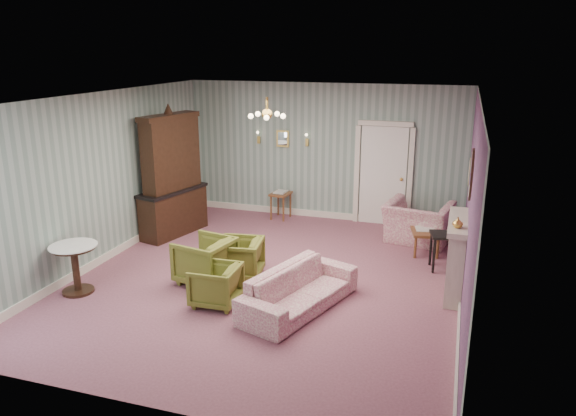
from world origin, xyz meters
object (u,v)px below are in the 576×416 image
(wingback_chair, at_px, (419,216))
(coffee_table, at_px, (424,239))
(fireplace, at_px, (456,256))
(olive_chair_a, at_px, (216,283))
(sofa_chintz, at_px, (299,283))
(pedestal_table, at_px, (76,269))
(olive_chair_c, at_px, (240,256))
(olive_chair_b, at_px, (205,258))
(side_table_black, at_px, (443,252))
(dresser, at_px, (171,172))

(wingback_chair, height_order, coffee_table, wingback_chair)
(wingback_chair, height_order, fireplace, fireplace)
(olive_chair_a, height_order, fireplace, fireplace)
(sofa_chintz, distance_m, pedestal_table, 3.42)
(olive_chair_c, relative_size, coffee_table, 0.82)
(olive_chair_b, distance_m, coffee_table, 4.05)
(olive_chair_b, relative_size, pedestal_table, 1.05)
(sofa_chintz, distance_m, coffee_table, 3.27)
(sofa_chintz, relative_size, coffee_table, 2.30)
(olive_chair_c, relative_size, sofa_chintz, 0.35)
(olive_chair_c, bearing_deg, side_table_black, 104.22)
(coffee_table, bearing_deg, olive_chair_a, -130.82)
(olive_chair_c, height_order, sofa_chintz, sofa_chintz)
(olive_chair_b, height_order, coffee_table, olive_chair_b)
(olive_chair_c, distance_m, pedestal_table, 2.50)
(olive_chair_b, bearing_deg, wingback_chair, 145.09)
(coffee_table, distance_m, pedestal_table, 5.97)
(sofa_chintz, distance_m, side_table_black, 2.81)
(fireplace, bearing_deg, pedestal_table, -162.08)
(sofa_chintz, relative_size, wingback_chair, 1.69)
(olive_chair_a, bearing_deg, olive_chair_c, -179.14)
(fireplace, bearing_deg, olive_chair_c, -172.03)
(wingback_chair, xyz_separation_m, dresser, (-4.68, -1.01, 0.75))
(olive_chair_a, height_order, wingback_chair, wingback_chair)
(wingback_chair, xyz_separation_m, coffee_table, (0.15, -0.49, -0.30))
(wingback_chair, bearing_deg, pedestal_table, 50.33)
(sofa_chintz, bearing_deg, pedestal_table, 117.53)
(olive_chair_c, distance_m, wingback_chair, 3.69)
(wingback_chair, xyz_separation_m, fireplace, (0.73, -2.13, 0.06))
(olive_chair_c, relative_size, fireplace, 0.51)
(olive_chair_a, xyz_separation_m, pedestal_table, (-2.19, -0.28, 0.05))
(olive_chair_b, height_order, wingback_chair, wingback_chair)
(olive_chair_c, height_order, fireplace, fireplace)
(wingback_chair, height_order, side_table_black, wingback_chair)
(olive_chair_b, bearing_deg, sofa_chintz, 86.92)
(side_table_black, bearing_deg, sofa_chintz, -132.09)
(olive_chair_a, distance_m, side_table_black, 3.86)
(sofa_chintz, xyz_separation_m, pedestal_table, (-3.38, -0.53, -0.01))
(olive_chair_a, xyz_separation_m, wingback_chair, (2.56, 3.63, 0.19))
(olive_chair_b, height_order, pedestal_table, olive_chair_b)
(olive_chair_a, bearing_deg, dresser, -142.93)
(olive_chair_b, distance_m, dresser, 2.69)
(olive_chair_b, bearing_deg, pedestal_table, -49.96)
(coffee_table, distance_m, side_table_black, 0.89)
(olive_chair_c, bearing_deg, wingback_chair, 126.41)
(olive_chair_b, height_order, olive_chair_c, olive_chair_b)
(coffee_table, bearing_deg, olive_chair_b, -142.36)
(fireplace, bearing_deg, olive_chair_b, -167.68)
(sofa_chintz, bearing_deg, coffee_table, -9.11)
(olive_chair_c, distance_m, fireplace, 3.37)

